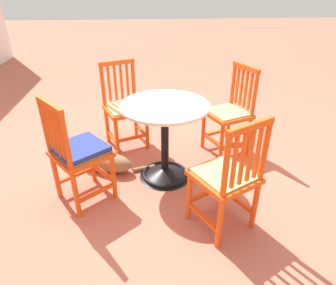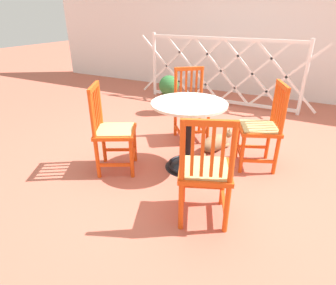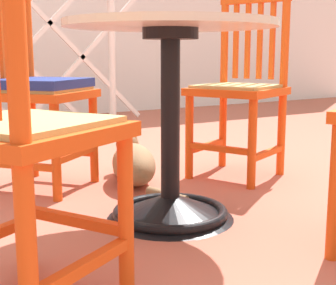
# 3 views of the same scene
# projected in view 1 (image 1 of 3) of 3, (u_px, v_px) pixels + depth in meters

# --- Properties ---
(ground_plane) EXTENTS (24.00, 24.00, 0.00)m
(ground_plane) POSITION_uv_depth(u_px,v_px,m) (159.00, 169.00, 2.95)
(ground_plane) COLOR #BC604C
(cafe_table) EXTENTS (0.76, 0.76, 0.73)m
(cafe_table) POSITION_uv_depth(u_px,v_px,m) (165.00, 150.00, 2.71)
(cafe_table) COLOR black
(cafe_table) RESTS_ON ground_plane
(orange_chair_tucked_in) EXTENTS (0.52, 0.52, 0.91)m
(orange_chair_tucked_in) POSITION_uv_depth(u_px,v_px,m) (230.00, 113.00, 3.07)
(orange_chair_tucked_in) COLOR #E04C14
(orange_chair_tucked_in) RESTS_ON ground_plane
(orange_chair_facing_out) EXTENTS (0.52, 0.52, 0.91)m
(orange_chair_facing_out) POSITION_uv_depth(u_px,v_px,m) (124.00, 108.00, 3.19)
(orange_chair_facing_out) COLOR #E04C14
(orange_chair_facing_out) RESTS_ON ground_plane
(orange_chair_near_fence) EXTENTS (0.56, 0.56, 0.91)m
(orange_chair_near_fence) POSITION_uv_depth(u_px,v_px,m) (78.00, 153.00, 2.35)
(orange_chair_near_fence) COLOR #E04C14
(orange_chair_near_fence) RESTS_ON ground_plane
(orange_chair_by_planter) EXTENTS (0.54, 0.54, 0.91)m
(orange_chair_by_planter) POSITION_uv_depth(u_px,v_px,m) (227.00, 178.00, 2.08)
(orange_chair_by_planter) COLOR #E04C14
(orange_chair_by_planter) RESTS_ON ground_plane
(tabby_cat) EXTENTS (0.34, 0.74, 0.23)m
(tabby_cat) POSITION_uv_depth(u_px,v_px,m) (106.00, 162.00, 2.89)
(tabby_cat) COLOR #8E704C
(tabby_cat) RESTS_ON ground_plane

